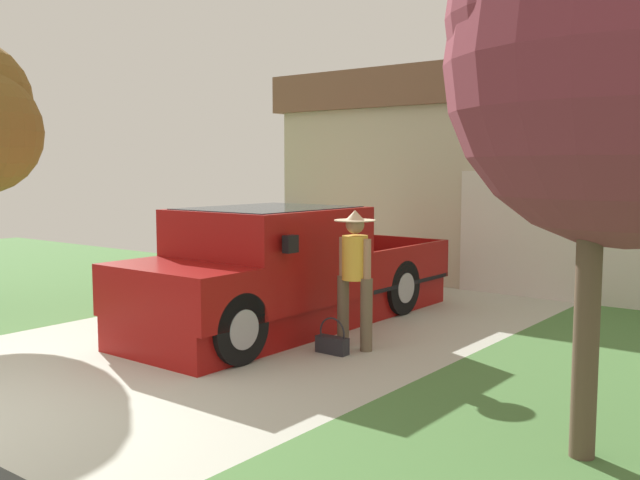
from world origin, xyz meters
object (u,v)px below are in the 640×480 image
at_px(house_with_garage, 583,173).
at_px(wheeled_trash_bin, 275,245).
at_px(person_with_hat, 355,269).
at_px(front_yard_tree, 619,51).
at_px(pickup_truck, 276,274).
at_px(handbag, 332,343).

bearing_deg(house_with_garage, wheeled_trash_bin, -145.25).
height_order(person_with_hat, front_yard_tree, front_yard_tree).
bearing_deg(front_yard_tree, pickup_truck, 162.06).
bearing_deg(pickup_truck, house_with_garage, -102.02).
xyz_separation_m(house_with_garage, front_yard_tree, (3.03, -8.99, 0.96)).
bearing_deg(pickup_truck, front_yard_tree, 162.29).
bearing_deg(wheeled_trash_bin, house_with_garage, 34.75).
xyz_separation_m(pickup_truck, front_yard_tree, (4.66, -1.51, 2.25)).
distance_m(pickup_truck, house_with_garage, 7.76).
distance_m(handbag, house_with_garage, 8.29).
relative_size(handbag, wheeled_trash_bin, 0.42).
distance_m(pickup_truck, front_yard_tree, 5.38).
xyz_separation_m(person_with_hat, front_yard_tree, (3.22, -1.27, 2.03)).
height_order(handbag, front_yard_tree, front_yard_tree).
bearing_deg(person_with_hat, pickup_truck, -7.02).
relative_size(handbag, front_yard_tree, 0.10).
relative_size(pickup_truck, wheeled_trash_bin, 5.24).
xyz_separation_m(pickup_truck, handbag, (1.36, -0.58, -0.62)).
height_order(front_yard_tree, wheeled_trash_bin, front_yard_tree).
bearing_deg(person_with_hat, front_yard_tree, 160.67).
bearing_deg(front_yard_tree, person_with_hat, 158.44).
distance_m(pickup_truck, handbag, 1.60).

